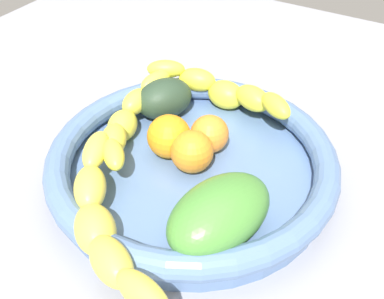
{
  "coord_description": "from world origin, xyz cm",
  "views": [
    {
      "loc": [
        -39.03,
        -23.26,
        44.88
      ],
      "look_at": [
        0.0,
        0.0,
        7.94
      ],
      "focal_mm": 45.06,
      "sensor_mm": 36.0,
      "label": 1
    }
  ],
  "objects": [
    {
      "name": "banana_draped_right",
      "position": [
        -14.82,
        1.86,
        8.03
      ],
      "size": [
        18.89,
        22.27,
        5.52
      ],
      "color": "yellow",
      "rests_on": "fruit_bowl"
    },
    {
      "name": "orange_mid_right",
      "position": [
        -0.04,
        0.01,
        7.62
      ],
      "size": [
        5.35,
        5.35,
        5.35
      ],
      "primitive_type": "sphere",
      "color": "orange",
      "rests_on": "fruit_bowl"
    },
    {
      "name": "mango_green",
      "position": [
        -7.84,
        -8.0,
        8.14
      ],
      "size": [
        14.77,
        11.3,
        6.4
      ],
      "primitive_type": "ellipsoid",
      "rotation": [
        0.0,
        0.0,
        6.03
      ],
      "color": "#468635",
      "rests_on": "fruit_bowl"
    },
    {
      "name": "avocado_dark",
      "position": [
        7.95,
        9.27,
        7.77
      ],
      "size": [
        10.02,
        9.17,
        5.65
      ],
      "primitive_type": "ellipsoid",
      "rotation": [
        0.0,
        0.0,
        2.62
      ],
      "color": "#263B29",
      "rests_on": "fruit_bowl"
    },
    {
      "name": "orange_mid_left",
      "position": [
        4.39,
        0.35,
        7.44
      ],
      "size": [
        5.0,
        5.0,
        5.0
      ],
      "primitive_type": "sphere",
      "color": "orange",
      "rests_on": "fruit_bowl"
    },
    {
      "name": "fruit_bowl",
      "position": [
        0.0,
        0.0,
        5.64
      ],
      "size": [
        36.02,
        36.02,
        5.13
      ],
      "color": "#52709F",
      "rests_on": "kitchen_counter"
    },
    {
      "name": "banana_draped_left",
      "position": [
        13.44,
        2.87,
        8.28
      ],
      "size": [
        7.59,
        23.71,
        6.1
      ],
      "color": "yellow",
      "rests_on": "fruit_bowl"
    },
    {
      "name": "kitchen_counter",
      "position": [
        0.0,
        0.0,
        1.5
      ],
      "size": [
        120.0,
        120.0,
        3.0
      ],
      "primitive_type": "cube",
      "color": "gray",
      "rests_on": "ground"
    },
    {
      "name": "banana_arching_top",
      "position": [
        0.97,
        10.47,
        7.93
      ],
      "size": [
        21.72,
        9.99,
        5.42
      ],
      "color": "yellow",
      "rests_on": "fruit_bowl"
    },
    {
      "name": "orange_front",
      "position": [
        0.95,
        3.95,
        7.76
      ],
      "size": [
        5.64,
        5.64,
        5.64
      ],
      "primitive_type": "sphere",
      "color": "orange",
      "rests_on": "fruit_bowl"
    }
  ]
}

